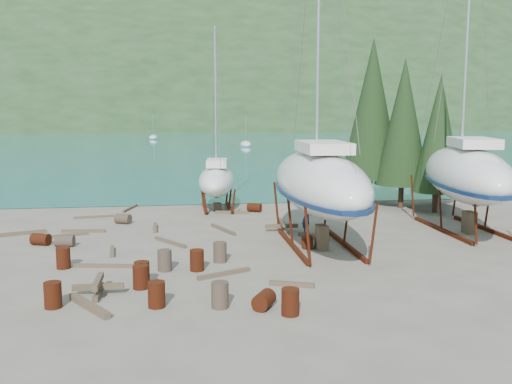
{
  "coord_description": "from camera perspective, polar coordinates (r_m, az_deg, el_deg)",
  "views": [
    {
      "loc": [
        -2.41,
        -24.46,
        6.51
      ],
      "look_at": [
        1.35,
        3.0,
        2.56
      ],
      "focal_mm": 40.0,
      "sensor_mm": 36.0,
      "label": 1
    }
  ],
  "objects": [
    {
      "name": "drum_17",
      "position": [
        19.32,
        -3.62,
        -10.23
      ],
      "size": [
        0.58,
        0.58,
        0.88
      ],
      "primitive_type": "cylinder",
      "color": "#2D2823",
      "rests_on": "ground"
    },
    {
      "name": "drum_9",
      "position": [
        34.09,
        -13.16,
        -2.63
      ],
      "size": [
        1.04,
        0.9,
        0.58
      ],
      "primitive_type": "cylinder",
      "rotation": [
        1.57,
        0.0,
        1.13
      ],
      "color": "#2D2823",
      "rests_on": "ground"
    },
    {
      "name": "cypress_far_right",
      "position": [
        41.55,
        17.84,
        5.92
      ],
      "size": [
        3.24,
        3.24,
        9.0
      ],
      "color": "black",
      "rests_on": "ground"
    },
    {
      "name": "timber_8",
      "position": [
        32.17,
        -10.06,
        -3.53
      ],
      "size": [
        0.24,
        2.07,
        0.19
      ],
      "primitive_type": "cube",
      "rotation": [
        0.0,
        0.0,
        0.03
      ],
      "color": "brown",
      "rests_on": "ground"
    },
    {
      "name": "drum_2",
      "position": [
        29.88,
        -20.73,
        -4.45
      ],
      "size": [
        1.03,
        0.86,
        0.58
      ],
      "primitive_type": "cylinder",
      "rotation": [
        1.57,
        0.0,
        1.19
      ],
      "color": "#511F0E",
      "rests_on": "ground"
    },
    {
      "name": "timber_15",
      "position": [
        31.4,
        -19.04,
        -4.18
      ],
      "size": [
        2.76,
        1.16,
        0.15
      ],
      "primitive_type": "cube",
      "rotation": [
        0.0,
        0.0,
        1.93
      ],
      "color": "brown",
      "rests_on": "ground"
    },
    {
      "name": "far_house_center",
      "position": [
        215.21,
        -12.58,
        6.96
      ],
      "size": [
        6.6,
        5.6,
        5.6
      ],
      "color": "beige",
      "rests_on": "ground"
    },
    {
      "name": "small_sailboat_shore",
      "position": [
        37.95,
        -3.95,
        1.21
      ],
      "size": [
        3.2,
        7.7,
        11.96
      ],
      "rotation": [
        0.0,
        0.0,
        -0.12
      ],
      "color": "silver",
      "rests_on": "ground"
    },
    {
      "name": "moored_boat_mid",
      "position": [
        105.38,
        -1.03,
        4.77
      ],
      "size": [
        2.0,
        5.0,
        6.05
      ],
      "color": "silver",
      "rests_on": "ground"
    },
    {
      "name": "timber_3",
      "position": [
        24.91,
        -14.76,
        -7.15
      ],
      "size": [
        2.75,
        0.64,
        0.15
      ],
      "primitive_type": "cube",
      "rotation": [
        0.0,
        0.0,
        1.39
      ],
      "color": "brown",
      "rests_on": "ground"
    },
    {
      "name": "bay_water",
      "position": [
        339.53,
        -7.45,
        6.94
      ],
      "size": [
        700.0,
        700.0,
        0.0
      ],
      "primitive_type": "plane",
      "color": "#1B7389",
      "rests_on": "ground"
    },
    {
      "name": "cypress_mid_right",
      "position": [
        38.2,
        17.72,
        5.33
      ],
      "size": [
        3.06,
        3.06,
        8.5
      ],
      "color": "black",
      "rests_on": "ground"
    },
    {
      "name": "timber_17",
      "position": [
        32.24,
        -16.89,
        -3.76
      ],
      "size": [
        2.35,
        0.39,
        0.16
      ],
      "primitive_type": "cube",
      "rotation": [
        0.0,
        0.0,
        1.47
      ],
      "color": "brown",
      "rests_on": "ground"
    },
    {
      "name": "drum_6",
      "position": [
        27.57,
        5.16,
        -4.97
      ],
      "size": [
        0.76,
        0.99,
        0.58
      ],
      "primitive_type": "cylinder",
      "rotation": [
        1.57,
        0.0,
        -0.22
      ],
      "color": "#511F0E",
      "rests_on": "ground"
    },
    {
      "name": "drum_13",
      "position": [
        22.18,
        -11.33,
        -7.95
      ],
      "size": [
        0.58,
        0.58,
        0.88
      ],
      "primitive_type": "cylinder",
      "color": "#511F0E",
      "rests_on": "ground"
    },
    {
      "name": "drum_14",
      "position": [
        23.68,
        -5.93,
        -6.8
      ],
      "size": [
        0.58,
        0.58,
        0.88
      ],
      "primitive_type": "cylinder",
      "color": "#511F0E",
      "rests_on": "ground"
    },
    {
      "name": "drum_3",
      "position": [
        19.61,
        -9.92,
        -10.06
      ],
      "size": [
        0.58,
        0.58,
        0.88
      ],
      "primitive_type": "cylinder",
      "color": "#511F0E",
      "rests_on": "ground"
    },
    {
      "name": "timber_11",
      "position": [
        28.62,
        -8.57,
        -4.98
      ],
      "size": [
        1.6,
        2.28,
        0.15
      ],
      "primitive_type": "cube",
      "rotation": [
        0.0,
        0.0,
        0.59
      ],
      "color": "brown",
      "rests_on": "ground"
    },
    {
      "name": "drum_5",
      "position": [
        24.91,
        -3.62,
        -6.02
      ],
      "size": [
        0.58,
        0.58,
        0.88
      ],
      "primitive_type": "cylinder",
      "color": "#2D2823",
      "rests_on": "ground"
    },
    {
      "name": "timber_7",
      "position": [
        21.63,
        3.59,
        -9.19
      ],
      "size": [
        1.67,
        0.77,
        0.17
      ],
      "primitive_type": "cube",
      "rotation": [
        0.0,
        0.0,
        1.21
      ],
      "color": "brown",
      "rests_on": "ground"
    },
    {
      "name": "drum_0",
      "position": [
        20.43,
        -19.65,
        -9.67
      ],
      "size": [
        0.58,
        0.58,
        0.88
      ],
      "primitive_type": "cylinder",
      "color": "#511F0E",
      "rests_on": "ground"
    },
    {
      "name": "far_house_right",
      "position": [
        216.93,
        0.8,
        7.16
      ],
      "size": [
        6.6,
        5.6,
        5.6
      ],
      "color": "beige",
      "rests_on": "ground"
    },
    {
      "name": "far_house_left",
      "position": [
        222.09,
        -22.99,
        6.54
      ],
      "size": [
        6.6,
        5.6,
        5.6
      ],
      "color": "beige",
      "rests_on": "ground"
    },
    {
      "name": "timber_pile_aft",
      "position": [
        31.12,
        2.58,
        -3.42
      ],
      "size": [
        1.8,
        1.8,
        0.6
      ],
      "color": "brown",
      "rests_on": "ground"
    },
    {
      "name": "drum_4",
      "position": [
        37.06,
        -0.17,
        -1.56
      ],
      "size": [
        1.04,
        0.89,
        0.58
      ],
      "primitive_type": "cylinder",
      "rotation": [
        1.57,
        0.0,
        1.16
      ],
      "color": "#511F0E",
      "rests_on": "ground"
    },
    {
      "name": "timber_9",
      "position": [
        38.9,
        -12.5,
        -1.61
      ],
      "size": [
        0.83,
        2.7,
        0.15
      ],
      "primitive_type": "cube",
      "rotation": [
        0.0,
        0.0,
        2.89
      ],
      "color": "brown",
      "rests_on": "ground"
    },
    {
      "name": "drum_12",
      "position": [
        19.25,
        0.79,
        -10.76
      ],
      "size": [
        0.93,
        1.05,
        0.58
      ],
      "primitive_type": "cylinder",
      "rotation": [
        1.57,
        0.0,
        2.64
      ],
      "color": "#511F0E",
      "rests_on": "ground"
    },
    {
      "name": "timber_10",
      "position": [
        31.33,
        -3.3,
        -3.75
      ],
      "size": [
        1.19,
        2.77,
        0.16
      ],
      "primitive_type": "cube",
      "rotation": [
        0.0,
        0.0,
        0.37
      ],
      "color": "brown",
      "rests_on": "ground"
    },
    {
      "name": "timber_pile_fore",
      "position": [
        21.34,
        -15.51,
        -9.12
      ],
      "size": [
        1.8,
        1.8,
        0.6
      ],
      "color": "brown",
      "rests_on": "ground"
    },
    {
      "name": "timber_5",
      "position": [
        23.0,
        -3.21,
        -8.14
      ],
      "size": [
        2.22,
        1.21,
        0.16
      ],
      "primitive_type": "cube",
      "rotation": [
        0.0,
        0.0,
        2.03
      ],
      "color": "brown",
      "rests_on": "ground"
    },
    {
      "name": "moored_boat_far",
      "position": [
        134.72,
        -10.22,
        5.37
      ],
      "size": [
        2.0,
        5.0,
        6.05
      ],
      "color": "silver",
      "rests_on": "ground"
    },
    {
      "name": "ground",
      "position": [
        25.43,
        -2.12,
        -6.74
      ],
      "size": [
        600.0,
        600.0,
        0.0
      ],
      "primitive_type": "plane",
      "color": "#635A4E",
      "rests_on": "ground"
    },
    {
      "name": "cypress_near_right",
      "position": [
        39.4,
        14.54,
        6.8
      ],
      "size": [
        3.6,
        3.6,
        10.0
      ],
      "color": "black",
      "rests_on": "ground"
    },
    {
      "name": "timber_1",
      "position": [
        29.57,
        5.77,
        -4.47
      ],
      "size": [
        1.33,
        1.66,
        0.19
      ],
      "primitive_type": "cube",
      "rotation": [
        0.0,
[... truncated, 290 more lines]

